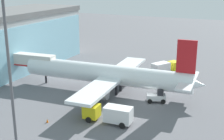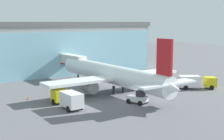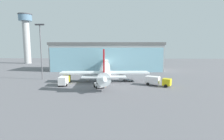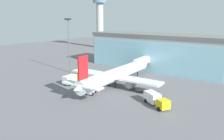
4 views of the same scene
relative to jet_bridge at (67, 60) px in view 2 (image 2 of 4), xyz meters
name	(u,v)px [view 2 (image 2 of 4)]	position (x,y,z in m)	size (l,w,h in m)	color
ground	(132,102)	(-0.04, -27.52, -4.36)	(240.00, 240.00, 0.00)	slate
terminal_building	(54,47)	(-0.04, 8.99, 2.31)	(52.97, 16.42, 13.33)	#9E9E9E
jet_bridge	(67,60)	(0.00, 0.00, 0.00)	(3.54, 14.16, 5.73)	silver
airplane	(112,75)	(1.24, -18.96, -1.02)	(28.60, 35.73, 10.79)	white
catering_truck	(67,98)	(-10.51, -24.85, -2.89)	(2.95, 7.45, 2.65)	yellow
fuel_truck	(196,82)	(17.08, -25.17, -2.89)	(7.46, 5.44, 2.65)	yellow
baggage_cart	(145,85)	(8.89, -19.16, -3.86)	(3.19, 2.99, 1.50)	slate
pushback_tug	(138,98)	(0.33, -28.62, -3.39)	(3.14, 3.64, 2.30)	silver
safety_cone_nose	(143,99)	(2.14, -27.50, -4.08)	(0.36, 0.36, 0.55)	orange
safety_cone_wingtip	(28,98)	(-14.37, -16.58, -4.08)	(0.36, 0.36, 0.55)	orange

